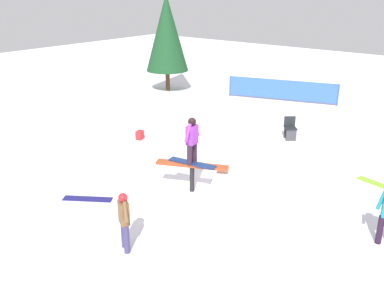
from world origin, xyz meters
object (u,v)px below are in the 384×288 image
Objects in this scene: main_rider_on_rail at (192,141)px; bystander_brown at (124,219)px; pine_tree_far at (167,33)px; loose_snowboard_lime at (381,185)px; loose_snowboard_navy at (88,199)px; backpack_on_snow at (140,135)px; rail_feature at (192,168)px; folding_chair at (290,129)px.

main_rider_on_rail reaches higher than bystander_brown.
main_rider_on_rail is 12.79m from pine_tree_far.
pine_tree_far is at bearing 172.04° from loose_snowboard_lime.
loose_snowboard_lime is (-3.54, -7.08, -0.79)m from bystander_brown.
backpack_on_snow reaches higher than loose_snowboard_navy.
backpack_on_snow is (5.07, -5.45, -0.63)m from bystander_brown.
loose_snowboard_navy is 0.93× the size of loose_snowboard_lime.
pine_tree_far is (8.98, -8.96, 2.49)m from rail_feature.
backpack_on_snow reaches higher than loose_snowboard_lime.
rail_feature is 3.32m from bystander_brown.
main_rider_on_rail is 4.34× the size of backpack_on_snow.
pine_tree_far reaches higher than rail_feature.
bystander_brown is 9.17m from folding_chair.
loose_snowboard_lime is at bearing 92.93° from bystander_brown.
loose_snowboard_navy is 8.68m from loose_snowboard_lime.
bystander_brown is at bearing -103.31° from loose_snowboard_lime.
main_rider_on_rail is 3.37m from loose_snowboard_navy.
main_rider_on_rail reaches higher than loose_snowboard_navy.
rail_feature is at bearing 135.08° from pine_tree_far.
loose_snowboard_lime is (-4.22, -3.83, -0.71)m from rail_feature.
folding_chair is (-2.12, -8.15, 0.40)m from loose_snowboard_navy.
bystander_brown reaches higher than loose_snowboard_navy.
folding_chair is (0.53, -9.15, -0.39)m from bystander_brown.
main_rider_on_rail is 5.10m from backpack_on_snow.
folding_chair is 2.59× the size of backpack_on_snow.
loose_snowboard_lime is 1.70× the size of folding_chair.
loose_snowboard_lime is 4.40× the size of backpack_on_snow.
pine_tree_far reaches higher than backpack_on_snow.
loose_snowboard_navy is at bearing 24.25° from rail_feature.
main_rider_on_rail reaches higher than folding_chair.
bystander_brown is at bearing 92.35° from main_rider_on_rail.
bystander_brown reaches higher than rail_feature.
rail_feature is 0.38× the size of pine_tree_far.
backpack_on_snow is at bearing 162.42° from bystander_brown.
bystander_brown is 0.96× the size of loose_snowboard_lime.
folding_chair reaches higher than rail_feature.
rail_feature is at bearing -164.67° from loose_snowboard_navy.
loose_snowboard_navy is at bearing -166.67° from backpack_on_snow.
bystander_brown is 0.27× the size of pine_tree_far.
loose_snowboard_navy is 8.43m from folding_chair.
loose_snowboard_lime is (-4.22, -3.83, -1.54)m from main_rider_on_rail.
folding_chair is 10.03m from pine_tree_far.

